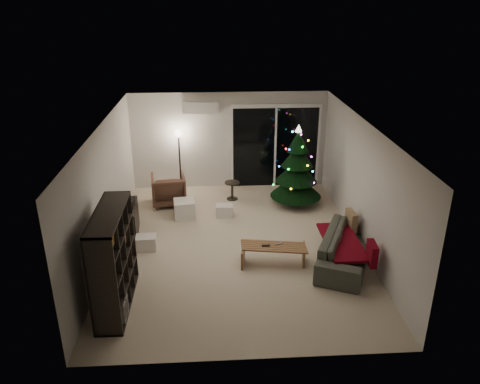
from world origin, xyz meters
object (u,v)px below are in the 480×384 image
at_px(bookshelf, 100,260).
at_px(coffee_table, 274,255).
at_px(sofa, 346,248).
at_px(christmas_tree, 297,166).
at_px(media_cabinet, 128,221).
at_px(armchair, 169,189).

xyz_separation_m(bookshelf, coffee_table, (2.92, 1.08, -0.64)).
relative_size(bookshelf, sofa, 0.80).
height_order(coffee_table, christmas_tree, christmas_tree).
bearing_deg(coffee_table, christmas_tree, 81.19).
xyz_separation_m(sofa, coffee_table, (-1.38, 0.02, -0.11)).
bearing_deg(sofa, media_cabinet, 96.87).
height_order(bookshelf, christmas_tree, christmas_tree).
height_order(bookshelf, coffee_table, bookshelf).
bearing_deg(bookshelf, media_cabinet, 114.53).
height_order(media_cabinet, christmas_tree, christmas_tree).
xyz_separation_m(bookshelf, christmas_tree, (3.80, 3.79, 0.16)).
xyz_separation_m(media_cabinet, christmas_tree, (3.80, 1.37, 0.65)).
distance_m(bookshelf, media_cabinet, 2.47).
xyz_separation_m(armchair, coffee_table, (2.18, -2.92, -0.18)).
height_order(bookshelf, armchair, bookshelf).
bearing_deg(bookshelf, coffee_table, 44.90).
bearing_deg(sofa, armchair, 74.84).
bearing_deg(coffee_table, sofa, 8.47).
bearing_deg(coffee_table, media_cabinet, 164.64).
xyz_separation_m(armchair, christmas_tree, (3.07, -0.22, 0.62)).
relative_size(media_cabinet, sofa, 0.52).
distance_m(sofa, christmas_tree, 2.85).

